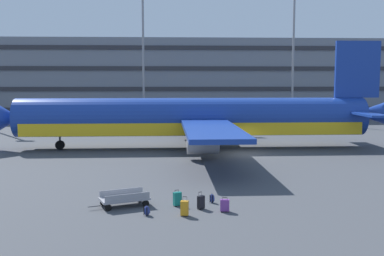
% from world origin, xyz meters
% --- Properties ---
extents(ground_plane, '(600.00, 600.00, 0.00)m').
position_xyz_m(ground_plane, '(0.00, 0.00, 0.00)').
color(ground_plane, '#424449').
extents(terminal_structure, '(149.85, 15.64, 14.13)m').
position_xyz_m(terminal_structure, '(0.00, 45.73, 7.06)').
color(terminal_structure, slate).
rests_on(terminal_structure, ground_plane).
extents(airliner, '(40.84, 32.94, 10.78)m').
position_xyz_m(airliner, '(-4.37, 3.96, 2.99)').
color(airliner, navy).
rests_on(airliner, ground_plane).
extents(light_mast_left, '(1.80, 0.50, 24.36)m').
position_xyz_m(light_mast_left, '(-11.28, 32.14, 13.91)').
color(light_mast_left, gray).
rests_on(light_mast_left, ground_plane).
extents(light_mast_center_left, '(1.80, 0.50, 23.62)m').
position_xyz_m(light_mast_center_left, '(12.88, 32.14, 13.53)').
color(light_mast_center_left, gray).
rests_on(light_mast_center_left, ground_plane).
extents(suitcase_orange, '(0.44, 0.36, 0.99)m').
position_xyz_m(suitcase_orange, '(-6.29, -18.88, 0.42)').
color(suitcase_orange, orange).
rests_on(suitcase_orange, ground_plane).
extents(suitcase_laid_flat, '(0.44, 0.43, 0.93)m').
position_xyz_m(suitcase_laid_flat, '(-5.37, -17.68, 0.39)').
color(suitcase_laid_flat, black).
rests_on(suitcase_laid_flat, ground_plane).
extents(suitcase_black, '(0.49, 0.42, 0.89)m').
position_xyz_m(suitcase_black, '(-6.62, -17.04, 0.41)').
color(suitcase_black, '#147266').
rests_on(suitcase_black, ground_plane).
extents(suitcase_upright, '(0.49, 0.30, 0.79)m').
position_xyz_m(suitcase_upright, '(-4.16, -18.24, 0.35)').
color(suitcase_upright, '#72388C').
rests_on(suitcase_upright, ground_plane).
extents(backpack_purple, '(0.36, 0.34, 0.56)m').
position_xyz_m(backpack_purple, '(-4.66, -16.48, 0.25)').
color(backpack_purple, navy).
rests_on(backpack_purple, ground_plane).
extents(backpack_navy, '(0.43, 0.41, 0.56)m').
position_xyz_m(backpack_navy, '(-8.20, -18.71, 0.25)').
color(backpack_navy, navy).
rests_on(backpack_navy, ground_plane).
extents(baggage_cart, '(3.32, 2.16, 0.82)m').
position_xyz_m(baggage_cart, '(-9.53, -16.92, 0.43)').
color(baggage_cart, gray).
rests_on(baggage_cart, ground_plane).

